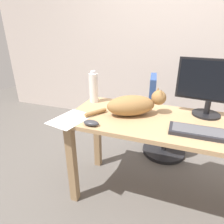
# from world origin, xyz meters

# --- Properties ---
(ground_plane) EXTENTS (8.00, 8.00, 0.00)m
(ground_plane) POSITION_xyz_m (0.00, 0.00, 0.00)
(ground_plane) COLOR #59544F
(back_wall) EXTENTS (6.00, 0.04, 2.60)m
(back_wall) POSITION_xyz_m (0.00, 1.50, 1.30)
(back_wall) COLOR beige
(back_wall) RESTS_ON ground_plane
(desk) EXTENTS (1.55, 0.61, 0.74)m
(desk) POSITION_xyz_m (0.00, 0.00, 0.63)
(desk) COLOR tan
(desk) RESTS_ON ground_plane
(office_chair) EXTENTS (0.48, 0.48, 0.90)m
(office_chair) POSITION_xyz_m (-0.13, 0.70, 0.38)
(office_chair) COLOR black
(office_chair) RESTS_ON ground_plane
(monitor) EXTENTS (0.48, 0.20, 0.41)m
(monitor) POSITION_xyz_m (0.21, 0.19, 0.97)
(monitor) COLOR black
(monitor) RESTS_ON desk
(keyboard) EXTENTS (0.44, 0.15, 0.03)m
(keyboard) POSITION_xyz_m (0.19, -0.13, 0.75)
(keyboard) COLOR #232328
(keyboard) RESTS_ON desk
(cat) EXTENTS (0.55, 0.34, 0.20)m
(cat) POSITION_xyz_m (-0.30, 0.02, 0.82)
(cat) COLOR olive
(cat) RESTS_ON desk
(computer_mouse) EXTENTS (0.11, 0.06, 0.04)m
(computer_mouse) POSITION_xyz_m (-0.53, -0.25, 0.76)
(computer_mouse) COLOR #333338
(computer_mouse) RESTS_ON desk
(paper_sheet) EXTENTS (0.27, 0.33, 0.00)m
(paper_sheet) POSITION_xyz_m (-0.71, -0.21, 0.74)
(paper_sheet) COLOR white
(paper_sheet) RESTS_ON desk
(spray_bottle) EXTENTS (0.08, 0.08, 0.27)m
(spray_bottle) POSITION_xyz_m (-0.70, 0.17, 0.87)
(spray_bottle) COLOR silver
(spray_bottle) RESTS_ON desk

